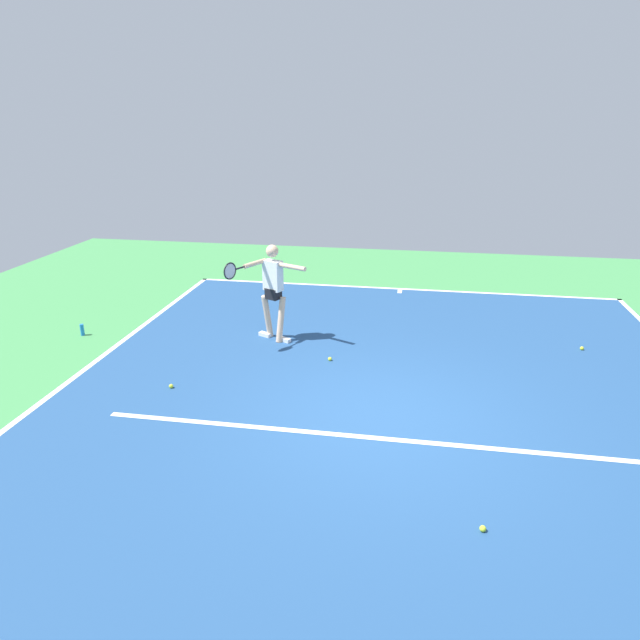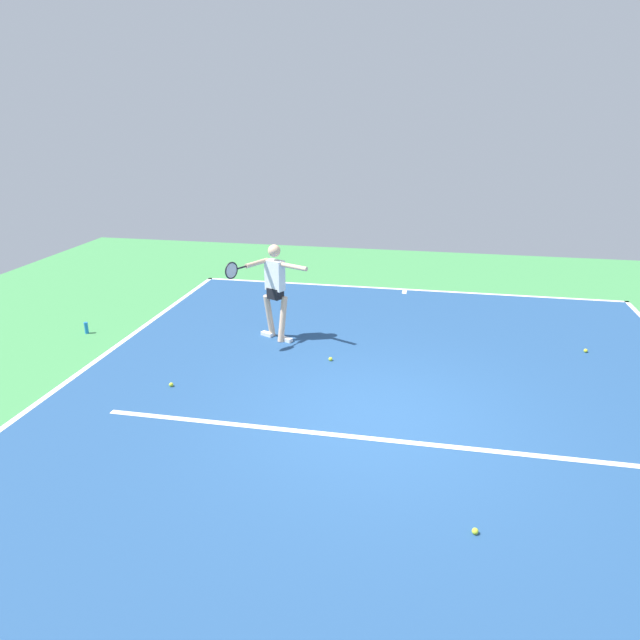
% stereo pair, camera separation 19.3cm
% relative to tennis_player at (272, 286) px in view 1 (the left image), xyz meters
% --- Properties ---
extents(ground_plane, '(20.73, 20.73, 0.00)m').
position_rel_tennis_player_xyz_m(ground_plane, '(-2.17, 2.56, -1.03)').
color(ground_plane, '#428E4C').
extents(court_surface, '(9.87, 12.57, 0.00)m').
position_rel_tennis_player_xyz_m(court_surface, '(-2.17, 2.56, -1.03)').
color(court_surface, navy).
rests_on(court_surface, ground_plane).
extents(court_line_baseline_near, '(9.87, 0.10, 0.01)m').
position_rel_tennis_player_xyz_m(court_line_baseline_near, '(-2.17, -3.67, -1.03)').
color(court_line_baseline_near, white).
rests_on(court_line_baseline_near, ground_plane).
extents(court_line_sideline_right, '(0.10, 12.57, 0.01)m').
position_rel_tennis_player_xyz_m(court_line_sideline_right, '(2.71, 2.56, -1.03)').
color(court_line_sideline_right, white).
rests_on(court_line_sideline_right, ground_plane).
extents(court_line_service, '(7.40, 0.10, 0.01)m').
position_rel_tennis_player_xyz_m(court_line_service, '(-2.17, 3.11, -1.03)').
color(court_line_service, white).
rests_on(court_line_service, ground_plane).
extents(court_line_centre_mark, '(0.10, 0.30, 0.01)m').
position_rel_tennis_player_xyz_m(court_line_centre_mark, '(-2.17, -3.47, -1.03)').
color(court_line_centre_mark, white).
rests_on(court_line_centre_mark, ground_plane).
extents(tennis_player, '(1.28, 1.09, 1.78)m').
position_rel_tennis_player_xyz_m(tennis_player, '(0.00, 0.00, 0.00)').
color(tennis_player, beige).
rests_on(tennis_player, ground_plane).
extents(tennis_ball_by_sideline, '(0.07, 0.07, 0.07)m').
position_rel_tennis_player_xyz_m(tennis_ball_by_sideline, '(1.05, 2.21, -1.00)').
color(tennis_ball_by_sideline, '#CCE033').
rests_on(tennis_ball_by_sideline, ground_plane).
extents(tennis_ball_centre_court, '(0.07, 0.07, 0.07)m').
position_rel_tennis_player_xyz_m(tennis_ball_centre_court, '(-5.49, -0.45, -1.00)').
color(tennis_ball_centre_court, yellow).
rests_on(tennis_ball_centre_court, ground_plane).
extents(tennis_ball_far_corner, '(0.07, 0.07, 0.07)m').
position_rel_tennis_player_xyz_m(tennis_ball_far_corner, '(-3.34, 4.68, -1.00)').
color(tennis_ball_far_corner, '#CCE033').
rests_on(tennis_ball_far_corner, ground_plane).
extents(tennis_ball_by_baseline, '(0.07, 0.07, 0.07)m').
position_rel_tennis_player_xyz_m(tennis_ball_by_baseline, '(-1.18, 0.78, -1.00)').
color(tennis_ball_by_baseline, '#CCE033').
rests_on(tennis_ball_by_baseline, ground_plane).
extents(water_bottle, '(0.07, 0.07, 0.22)m').
position_rel_tennis_player_xyz_m(water_bottle, '(3.59, 0.41, -0.92)').
color(water_bottle, blue).
rests_on(water_bottle, ground_plane).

